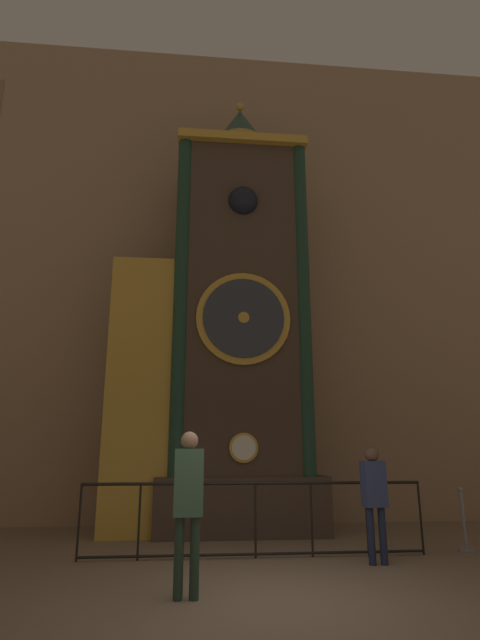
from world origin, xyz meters
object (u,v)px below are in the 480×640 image
Objects in this scene: stanchion_post at (465,530)px; clock_tower at (223,331)px; visitor_near at (188,495)px; visitor_far at (374,492)px.

clock_tower is at bearing 151.90° from stanchion_post.
visitor_near is 1.80× the size of stanchion_post.
visitor_far reaches higher than stanchion_post.
visitor_far is at bearing -154.77° from stanchion_post.
visitor_near is 3.18m from visitor_far.
clock_tower is 6.03× the size of visitor_far.
stanchion_post is at bearing 19.39° from visitor_far.
visitor_near is at bearing -157.57° from visitor_far.
visitor_near is at bearing -98.44° from clock_tower.
clock_tower is 9.86× the size of stanchion_post.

